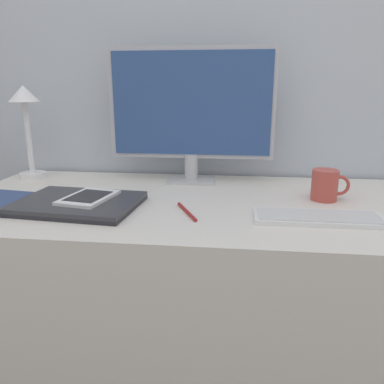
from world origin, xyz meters
name	(u,v)px	position (x,y,z in m)	size (l,w,h in m)	color
wall_back	(221,50)	(0.00, 0.58, 1.20)	(3.60, 0.05, 2.40)	#B2BCC6
desk	(211,308)	(0.00, 0.19, 0.37)	(1.58, 0.69, 0.74)	silver
monitor	(191,110)	(-0.09, 0.42, 0.99)	(0.57, 0.11, 0.46)	#B7B7BC
keyboard	(318,217)	(0.28, 0.06, 0.74)	(0.33, 0.12, 0.01)	silver
laptop	(78,203)	(-0.38, 0.09, 0.75)	(0.35, 0.28, 0.02)	#232328
ereader	(89,197)	(-0.35, 0.10, 0.76)	(0.15, 0.19, 0.01)	white
desk_lamp	(26,115)	(-0.70, 0.42, 0.97)	(0.11, 0.11, 0.34)	white
coffee_mug	(326,185)	(0.34, 0.24, 0.78)	(0.11, 0.08, 0.09)	#B7473D
pen	(187,212)	(-0.06, 0.07, 0.74)	(0.07, 0.14, 0.01)	maroon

